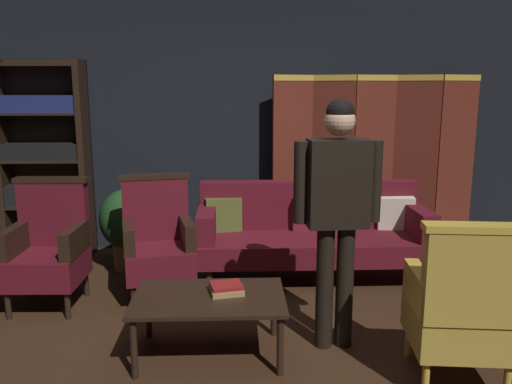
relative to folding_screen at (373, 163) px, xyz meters
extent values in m
plane|color=#331E11|center=(-1.31, -2.17, -0.99)|extent=(10.00, 10.00, 0.00)
cube|color=black|center=(-1.31, 0.28, 0.41)|extent=(7.20, 0.10, 2.80)
cube|color=#5B2319|center=(-0.86, 0.06, -0.04)|extent=(0.44, 0.18, 1.90)
cube|color=gold|center=(-0.86, 0.06, 0.88)|extent=(0.45, 0.19, 0.06)
cube|color=#5B2319|center=(-0.44, 0.04, -0.04)|extent=(0.43, 0.21, 1.90)
cube|color=gold|center=(-0.44, 0.04, 0.88)|extent=(0.44, 0.22, 0.06)
cube|color=#5B2319|center=(0.00, 0.00, -0.04)|extent=(0.45, 0.13, 1.90)
cube|color=gold|center=(0.00, 0.00, 0.88)|extent=(0.46, 0.14, 0.06)
cube|color=#5B2319|center=(0.43, -0.04, -0.04)|extent=(0.43, 0.21, 1.90)
cube|color=gold|center=(0.43, -0.04, 0.88)|extent=(0.44, 0.22, 0.06)
cube|color=#5B2319|center=(0.86, -0.06, -0.04)|extent=(0.45, 0.17, 1.90)
cube|color=gold|center=(0.86, -0.06, 0.88)|extent=(0.45, 0.18, 0.06)
cube|color=black|center=(-3.88, 0.01, 0.04)|extent=(0.06, 0.32, 2.05)
cube|color=black|center=(-3.04, 0.01, 0.04)|extent=(0.06, 0.32, 2.05)
cube|color=black|center=(-3.46, 0.16, 0.04)|extent=(0.90, 0.02, 2.05)
cube|color=black|center=(-3.46, 0.01, -0.93)|extent=(0.86, 0.30, 0.02)
cube|color=black|center=(-3.46, 0.01, -0.44)|extent=(0.86, 0.30, 0.02)
cube|color=black|center=(-3.46, -0.01, -0.32)|extent=(0.78, 0.22, 0.22)
cube|color=black|center=(-3.46, 0.01, 0.04)|extent=(0.86, 0.30, 0.02)
cube|color=black|center=(-3.46, -0.01, 0.13)|extent=(0.78, 0.22, 0.17)
cube|color=black|center=(-3.46, 0.01, 0.52)|extent=(0.86, 0.30, 0.02)
cube|color=navy|center=(-3.46, -0.01, 0.62)|extent=(0.78, 0.22, 0.17)
cube|color=black|center=(-3.46, 0.01, 1.00)|extent=(0.86, 0.30, 0.02)
cylinder|color=black|center=(-1.71, -1.12, -0.88)|extent=(0.07, 0.07, 0.22)
cylinder|color=black|center=(0.19, -1.12, -0.88)|extent=(0.07, 0.07, 0.22)
cylinder|color=black|center=(-1.71, -0.52, -0.88)|extent=(0.07, 0.07, 0.22)
cylinder|color=black|center=(0.19, -0.52, -0.88)|extent=(0.07, 0.07, 0.22)
cube|color=#4C0F19|center=(-0.76, -0.82, -0.67)|extent=(2.10, 0.76, 0.20)
cube|color=#4C0F19|center=(-0.76, -0.51, -0.34)|extent=(2.10, 0.18, 0.46)
cube|color=#4C0F19|center=(-1.74, -0.82, -0.44)|extent=(0.16, 0.68, 0.26)
cube|color=#4C0F19|center=(0.22, -0.82, -0.44)|extent=(0.16, 0.68, 0.26)
cube|color=#4C5123|center=(-1.59, -0.62, -0.42)|extent=(0.35, 0.17, 0.34)
cube|color=maroon|center=(-0.76, -0.62, -0.42)|extent=(0.34, 0.13, 0.34)
cube|color=beige|center=(0.07, -0.62, -0.42)|extent=(0.35, 0.17, 0.35)
cylinder|color=black|center=(-2.10, -2.47, -0.79)|extent=(0.04, 0.04, 0.39)
cylinder|color=black|center=(-1.20, -2.47, -0.79)|extent=(0.04, 0.04, 0.39)
cylinder|color=black|center=(-2.10, -1.93, -0.79)|extent=(0.04, 0.04, 0.39)
cylinder|color=black|center=(-1.20, -1.93, -0.79)|extent=(0.04, 0.04, 0.39)
cube|color=black|center=(-1.65, -2.20, -0.58)|extent=(1.00, 0.64, 0.03)
cylinder|color=gold|center=(0.13, -2.32, -0.88)|extent=(0.04, 0.04, 0.22)
cylinder|color=gold|center=(-0.33, -2.27, -0.88)|extent=(0.04, 0.04, 0.22)
cylinder|color=gold|center=(0.08, -2.78, -0.88)|extent=(0.04, 0.04, 0.22)
cylinder|color=gold|center=(-0.38, -2.73, -0.88)|extent=(0.04, 0.04, 0.22)
cube|color=#B79338|center=(-0.12, -2.52, -0.65)|extent=(0.62, 0.62, 0.24)
cube|color=#B79338|center=(-0.15, -2.75, -0.26)|extent=(0.57, 0.18, 0.54)
cube|color=gold|center=(-0.15, -2.75, 0.03)|extent=(0.61, 0.20, 0.04)
cube|color=gold|center=(0.11, -2.55, -0.42)|extent=(0.14, 0.51, 0.22)
cube|color=gold|center=(-0.36, -2.50, -0.42)|extent=(0.14, 0.51, 0.22)
cylinder|color=black|center=(-3.24, -1.59, -0.88)|extent=(0.04, 0.04, 0.22)
cylinder|color=black|center=(-2.78, -1.60, -0.88)|extent=(0.04, 0.04, 0.22)
cylinder|color=black|center=(-3.23, -1.13, -0.88)|extent=(0.04, 0.04, 0.22)
cylinder|color=black|center=(-2.77, -1.14, -0.88)|extent=(0.04, 0.04, 0.22)
cube|color=#4C0F19|center=(-3.01, -1.36, -0.65)|extent=(0.58, 0.58, 0.24)
cube|color=#4C0F19|center=(-3.00, -1.13, -0.26)|extent=(0.56, 0.14, 0.54)
cube|color=black|center=(-3.00, -1.13, 0.03)|extent=(0.60, 0.15, 0.04)
cube|color=black|center=(-3.25, -1.36, -0.42)|extent=(0.11, 0.50, 0.22)
cube|color=black|center=(-2.77, -1.37, -0.42)|extent=(0.11, 0.50, 0.22)
cylinder|color=black|center=(-2.30, -1.50, -0.88)|extent=(0.04, 0.04, 0.22)
cylinder|color=black|center=(-1.85, -1.40, -0.88)|extent=(0.04, 0.04, 0.22)
cylinder|color=black|center=(-2.40, -1.05, -0.88)|extent=(0.04, 0.04, 0.22)
cylinder|color=black|center=(-1.95, -0.95, -0.88)|extent=(0.04, 0.04, 0.22)
cube|color=#4C0F19|center=(-2.12, -1.22, -0.65)|extent=(0.67, 0.67, 0.24)
cube|color=#4C0F19|center=(-2.17, -1.00, -0.26)|extent=(0.57, 0.24, 0.54)
cube|color=black|center=(-2.17, -1.00, 0.03)|extent=(0.61, 0.26, 0.04)
cube|color=black|center=(-2.36, -1.28, -0.42)|extent=(0.20, 0.51, 0.22)
cube|color=black|center=(-1.89, -1.17, -0.42)|extent=(0.20, 0.51, 0.22)
cylinder|color=black|center=(-0.73, -2.09, -0.56)|extent=(0.12, 0.12, 0.86)
cylinder|color=black|center=(-0.87, -2.10, -0.56)|extent=(0.12, 0.12, 0.86)
cube|color=maroon|center=(-0.80, -2.10, -0.09)|extent=(0.33, 0.18, 0.09)
cube|color=black|center=(-0.80, -2.10, 0.16)|extent=(0.41, 0.23, 0.58)
cube|color=white|center=(-0.81, -1.99, 0.19)|extent=(0.14, 0.02, 0.41)
cube|color=maroon|center=(-0.81, -1.98, 0.42)|extent=(0.09, 0.03, 0.04)
cylinder|color=black|center=(-0.55, -2.08, 0.17)|extent=(0.09, 0.09, 0.54)
cylinder|color=black|center=(-1.05, -2.11, 0.17)|extent=(0.09, 0.09, 0.54)
sphere|color=tan|center=(-0.80, -2.10, 0.57)|extent=(0.20, 0.20, 0.20)
sphere|color=black|center=(-0.80, -2.10, 0.62)|extent=(0.18, 0.18, 0.18)
cylinder|color=brown|center=(-2.54, -0.48, -0.85)|extent=(0.28, 0.28, 0.28)
ellipsoid|color=#193D19|center=(-2.54, -0.48, -0.47)|extent=(0.51, 0.51, 0.59)
cube|color=#9E7A47|center=(-1.54, -2.15, -0.55)|extent=(0.25, 0.24, 0.04)
cube|color=maroon|center=(-1.54, -2.15, -0.52)|extent=(0.24, 0.21, 0.03)
camera|label=1|loc=(-1.47, -5.42, 0.78)|focal=36.35mm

